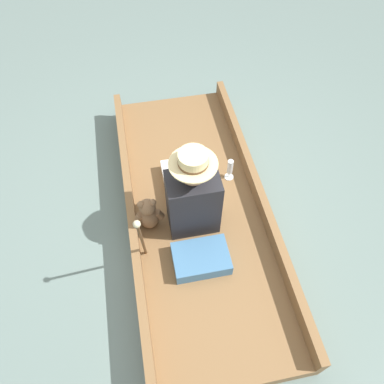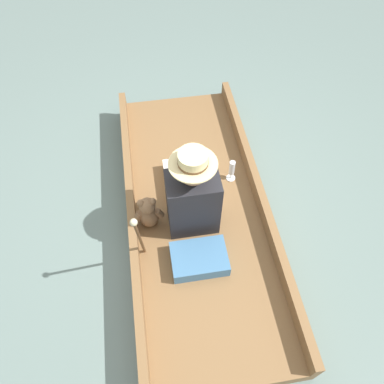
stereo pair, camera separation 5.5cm
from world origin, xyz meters
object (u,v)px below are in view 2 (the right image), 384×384
(teddy_bear, at_px, (148,213))
(walking_cane, at_px, (139,236))
(seated_person, at_px, (191,193))
(wine_glass, at_px, (232,169))

(teddy_bear, height_order, walking_cane, walking_cane)
(walking_cane, bearing_deg, seated_person, 45.18)
(seated_person, height_order, walking_cane, seated_person)
(seated_person, relative_size, walking_cane, 1.01)
(teddy_bear, relative_size, walking_cane, 0.42)
(seated_person, height_order, wine_glass, seated_person)
(seated_person, bearing_deg, teddy_bear, -179.58)
(teddy_bear, distance_m, walking_cane, 0.48)
(teddy_bear, bearing_deg, walking_cane, -100.02)
(seated_person, bearing_deg, wine_glass, 32.37)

